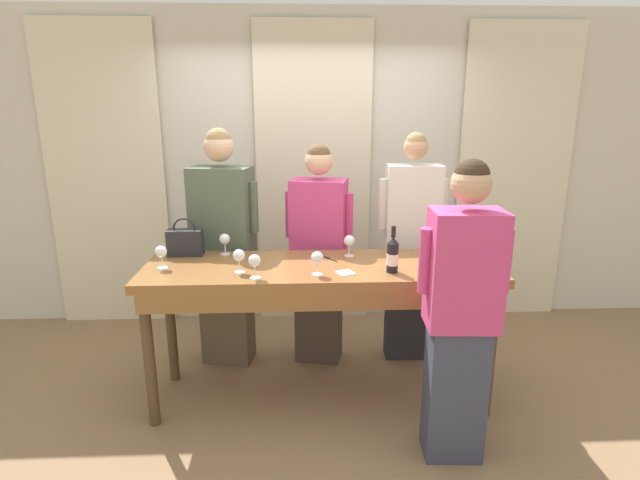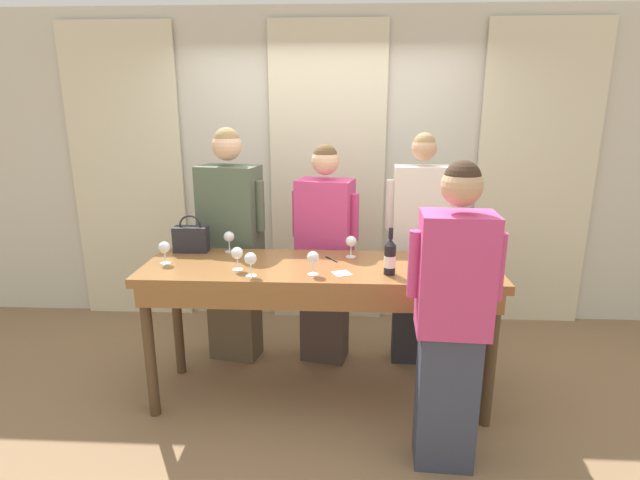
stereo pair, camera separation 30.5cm
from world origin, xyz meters
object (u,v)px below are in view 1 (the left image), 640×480
(guest_olive_jacket, at_px, (224,248))
(guest_pink_top, at_px, (319,255))
(wine_glass_front_mid, at_px, (459,261))
(host_pouring, at_px, (461,313))
(handbag, at_px, (185,242))
(guest_cream_sweater, at_px, (411,247))
(wine_glass_center_mid, at_px, (239,256))
(wine_glass_front_right, at_px, (349,241))
(wine_glass_center_right, at_px, (225,240))
(tasting_bar, at_px, (321,281))
(wine_glass_back_mid, at_px, (450,254))
(wine_glass_back_left, at_px, (464,257))
(wine_glass_back_right, at_px, (255,261))
(wine_bottle, at_px, (393,255))
(wine_glass_front_left, at_px, (161,252))
(wine_glass_center_left, at_px, (317,258))

(guest_olive_jacket, xyz_separation_m, guest_pink_top, (0.72, -0.00, -0.06))
(wine_glass_front_mid, distance_m, host_pouring, 0.39)
(handbag, bearing_deg, guest_cream_sweater, 10.23)
(handbag, height_order, wine_glass_center_mid, handbag)
(wine_glass_front_right, height_order, wine_glass_center_mid, same)
(wine_glass_center_right, xyz_separation_m, guest_cream_sweater, (1.38, 0.29, -0.16))
(wine_glass_center_mid, bearing_deg, handbag, 136.88)
(tasting_bar, height_order, wine_glass_back_mid, wine_glass_back_mid)
(handbag, relative_size, wine_glass_back_left, 1.79)
(wine_glass_front_right, xyz_separation_m, wine_glass_center_mid, (-0.72, -0.31, 0.00))
(wine_glass_back_right, bearing_deg, wine_glass_back_left, 1.69)
(wine_glass_back_mid, height_order, guest_olive_jacket, guest_olive_jacket)
(guest_olive_jacket, height_order, guest_pink_top, guest_olive_jacket)
(host_pouring, bearing_deg, wine_bottle, 122.53)
(tasting_bar, xyz_separation_m, wine_glass_front_right, (0.21, 0.21, 0.21))
(guest_cream_sweater, bearing_deg, wine_glass_center_right, -168.11)
(wine_bottle, distance_m, wine_glass_center_right, 1.18)
(wine_glass_back_mid, height_order, guest_pink_top, guest_pink_top)
(handbag, bearing_deg, wine_glass_back_mid, -13.12)
(wine_glass_center_right, relative_size, wine_glass_back_right, 1.00)
(host_pouring, bearing_deg, handbag, 152.02)
(wine_glass_front_right, bearing_deg, tasting_bar, -135.04)
(wine_glass_front_right, bearing_deg, wine_glass_front_left, -170.34)
(handbag, bearing_deg, guest_pink_top, 17.60)
(tasting_bar, distance_m, wine_glass_front_right, 0.36)
(wine_glass_front_mid, bearing_deg, wine_glass_back_right, 177.62)
(wine_glass_front_mid, distance_m, wine_glass_center_right, 1.58)
(host_pouring, bearing_deg, wine_glass_back_mid, 81.91)
(tasting_bar, height_order, wine_bottle, wine_bottle)
(handbag, height_order, guest_cream_sweater, guest_cream_sweater)
(wine_glass_center_left, distance_m, wine_glass_back_left, 0.91)
(wine_glass_back_right, height_order, guest_olive_jacket, guest_olive_jacket)
(wine_glass_front_mid, bearing_deg, wine_bottle, 161.24)
(wine_glass_front_right, relative_size, wine_glass_back_left, 1.00)
(tasting_bar, height_order, wine_glass_back_left, wine_glass_back_left)
(wine_glass_front_left, height_order, guest_pink_top, guest_pink_top)
(host_pouring, bearing_deg, wine_glass_back_right, 161.38)
(wine_glass_center_mid, height_order, guest_olive_jacket, guest_olive_jacket)
(wine_glass_center_right, height_order, wine_glass_back_mid, same)
(wine_bottle, distance_m, wine_glass_front_right, 0.42)
(wine_bottle, xyz_separation_m, wine_glass_center_left, (-0.47, -0.03, -0.00))
(wine_glass_center_mid, bearing_deg, wine_glass_back_mid, -0.72)
(handbag, height_order, wine_glass_front_mid, handbag)
(guest_pink_top, bearing_deg, wine_glass_back_right, -117.82)
(tasting_bar, xyz_separation_m, wine_glass_back_mid, (0.81, -0.12, 0.21))
(guest_pink_top, bearing_deg, wine_glass_back_left, -41.21)
(wine_bottle, height_order, wine_glass_back_right, wine_bottle)
(handbag, xyz_separation_m, wine_glass_center_right, (0.27, 0.01, 0.01))
(handbag, height_order, wine_glass_back_left, handbag)
(handbag, relative_size, host_pouring, 0.15)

